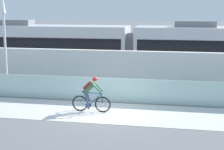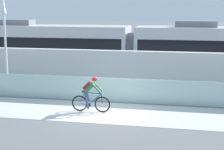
% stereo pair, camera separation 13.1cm
% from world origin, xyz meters
% --- Properties ---
extents(ground_plane, '(200.00, 200.00, 0.00)m').
position_xyz_m(ground_plane, '(0.00, 0.00, 0.00)').
color(ground_plane, slate).
extents(bike_path_deck, '(32.00, 3.20, 0.01)m').
position_xyz_m(bike_path_deck, '(0.00, 0.00, 0.01)').
color(bike_path_deck, silver).
rests_on(bike_path_deck, ground).
extents(glass_parapet, '(32.00, 0.05, 1.20)m').
position_xyz_m(glass_parapet, '(0.00, 1.85, 0.60)').
color(glass_parapet, silver).
rests_on(glass_parapet, ground).
extents(concrete_barrier_wall, '(32.00, 0.36, 2.34)m').
position_xyz_m(concrete_barrier_wall, '(0.00, 3.65, 1.17)').
color(concrete_barrier_wall, silver).
rests_on(concrete_barrier_wall, ground).
extents(tram_rail_near, '(32.00, 0.08, 0.01)m').
position_xyz_m(tram_rail_near, '(0.00, 6.13, 0.00)').
color(tram_rail_near, '#595654').
rests_on(tram_rail_near, ground).
extents(tram_rail_far, '(32.00, 0.08, 0.01)m').
position_xyz_m(tram_rail_far, '(0.00, 7.57, 0.00)').
color(tram_rail_far, '#595654').
rests_on(tram_rail_far, ground).
extents(tram, '(22.56, 2.54, 3.81)m').
position_xyz_m(tram, '(0.26, 6.85, 1.89)').
color(tram, silver).
rests_on(tram, ground).
extents(cyclist_on_bike, '(1.77, 0.58, 1.61)m').
position_xyz_m(cyclist_on_bike, '(-0.63, -0.00, 0.80)').
color(cyclist_on_bike, black).
rests_on(cyclist_on_bike, ground).
extents(lamp_post_antenna, '(0.28, 0.28, 5.20)m').
position_xyz_m(lamp_post_antenna, '(-5.74, 2.15, 3.29)').
color(lamp_post_antenna, gray).
rests_on(lamp_post_antenna, ground).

